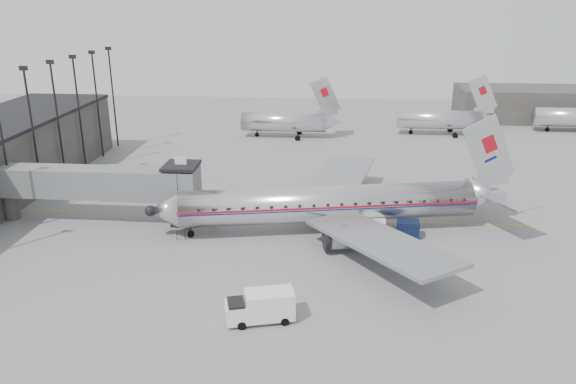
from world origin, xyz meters
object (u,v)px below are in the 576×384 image
at_px(baggage_cart_navy, 408,229).
at_px(baggage_cart_white, 375,228).
at_px(airliner, 336,203).
at_px(service_van, 261,306).
at_px(ramp_worker, 215,219).

distance_m(baggage_cart_navy, baggage_cart_white, 3.22).
relative_size(airliner, baggage_cart_white, 15.93).
height_order(service_van, baggage_cart_white, service_van).
bearing_deg(baggage_cart_navy, airliner, 174.43).
distance_m(baggage_cart_navy, ramp_worker, 19.39).
distance_m(service_van, ramp_worker, 18.39).
bearing_deg(baggage_cart_white, ramp_worker, -179.41).
xyz_separation_m(baggage_cart_white, ramp_worker, (-16.15, 1.00, -0.05)).
distance_m(service_van, baggage_cart_navy, 20.30).
relative_size(service_van, ramp_worker, 3.07).
bearing_deg(airliner, baggage_cart_white, -27.59).
relative_size(airliner, ramp_worker, 21.15).
bearing_deg(baggage_cart_white, baggage_cart_navy, 4.13).
height_order(airliner, ramp_worker, airliner).
bearing_deg(airliner, service_van, -118.45).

